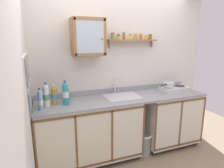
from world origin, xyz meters
TOP-DOWN VIEW (x-y plane):
  - floor at (0.00, 0.00)m, footprint 5.64×5.64m
  - back_wall at (0.00, 0.62)m, footprint 3.24×0.07m
  - side_wall_left at (-1.35, -0.30)m, footprint 0.05×3.39m
  - lower_cabinet_run at (-0.56, 0.28)m, footprint 1.50×0.62m
  - lower_cabinet_run_right at (0.84, 0.28)m, footprint 0.95×0.62m
  - countertop at (0.00, 0.28)m, footprint 2.60×0.65m
  - backsplash at (0.00, 0.58)m, footprint 2.60×0.02m
  - sink at (-0.03, 0.32)m, footprint 0.53×0.45m
  - hot_plate_stove at (0.94, 0.30)m, footprint 0.46×0.27m
  - saucepan at (0.83, 0.32)m, footprint 0.34×0.23m
  - bottle_soda_green_0 at (-0.84, 0.39)m, footprint 0.07×0.07m
  - bottle_water_blue_1 at (-1.20, 0.17)m, footprint 0.06×0.06m
  - bottle_juice_amber_2 at (-1.02, 0.33)m, footprint 0.08×0.08m
  - bottle_opaque_white_3 at (-1.12, 0.26)m, footprint 0.07×0.07m
  - bottle_detergent_teal_4 at (-0.88, 0.25)m, footprint 0.08×0.08m
  - wall_cabinet at (-0.50, 0.45)m, footprint 0.46×0.31m
  - spice_shelf at (0.24, 0.52)m, footprint 0.82×0.14m
  - window at (-1.32, 0.04)m, footprint 0.03×0.74m
  - trash_bin at (0.28, 0.16)m, footprint 0.30×0.30m

SIDE VIEW (x-z plane):
  - floor at x=0.00m, z-range 0.00..0.00m
  - trash_bin at x=0.28m, z-range 0.01..0.36m
  - lower_cabinet_run at x=-0.56m, z-range 0.00..0.92m
  - lower_cabinet_run_right at x=0.84m, z-range 0.00..0.92m
  - sink at x=-0.03m, z-range 0.68..1.14m
  - countertop at x=0.00m, z-range 0.91..0.94m
  - hot_plate_stove at x=0.94m, z-range 0.94..1.02m
  - backsplash at x=0.00m, z-range 0.94..1.02m
  - bottle_soda_green_0 at x=-0.84m, z-range 0.93..1.16m
  - saucepan at x=0.83m, z-range 1.03..1.10m
  - bottle_water_blue_1 at x=-1.20m, z-range 0.93..1.21m
  - bottle_juice_amber_2 at x=-1.02m, z-range 0.93..1.20m
  - bottle_opaque_white_3 at x=-1.12m, z-range 0.93..1.25m
  - bottle_detergent_teal_4 at x=-0.88m, z-range 0.93..1.26m
  - window at x=-1.32m, z-range 0.93..1.64m
  - side_wall_left at x=-1.35m, z-range 0.00..2.61m
  - back_wall at x=0.00m, z-range 0.01..2.62m
  - spice_shelf at x=0.24m, z-range 1.69..1.92m
  - wall_cabinet at x=-0.50m, z-range 1.57..2.09m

